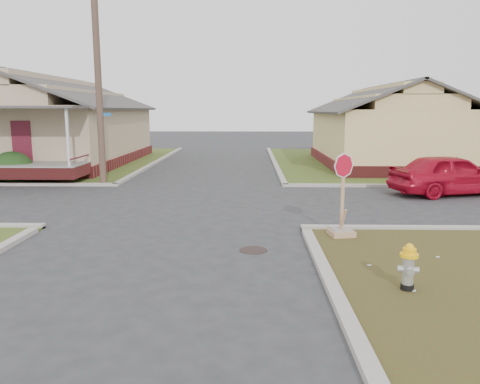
{
  "coord_description": "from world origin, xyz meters",
  "views": [
    {
      "loc": [
        2.12,
        -10.86,
        3.19
      ],
      "look_at": [
        1.86,
        1.0,
        1.1
      ],
      "focal_mm": 35.0,
      "sensor_mm": 36.0,
      "label": 1
    }
  ],
  "objects_px": {
    "utility_pole": "(98,74)",
    "red_sedan": "(450,174)",
    "stop_sign": "(342,218)",
    "fire_hydrant": "(409,264)"
  },
  "relations": [
    {
      "from": "utility_pole",
      "to": "red_sedan",
      "type": "height_order",
      "value": "utility_pole"
    },
    {
      "from": "utility_pole",
      "to": "stop_sign",
      "type": "relative_size",
      "value": 4.27
    },
    {
      "from": "utility_pole",
      "to": "red_sedan",
      "type": "xyz_separation_m",
      "value": [
        13.91,
        -2.06,
        -3.88
      ]
    },
    {
      "from": "utility_pole",
      "to": "fire_hydrant",
      "type": "height_order",
      "value": "utility_pole"
    },
    {
      "from": "fire_hydrant",
      "to": "red_sedan",
      "type": "height_order",
      "value": "red_sedan"
    },
    {
      "from": "stop_sign",
      "to": "red_sedan",
      "type": "xyz_separation_m",
      "value": [
        5.28,
        6.18,
        0.28
      ]
    },
    {
      "from": "utility_pole",
      "to": "stop_sign",
      "type": "bearing_deg",
      "value": -43.69
    },
    {
      "from": "stop_sign",
      "to": "red_sedan",
      "type": "relative_size",
      "value": 0.46
    },
    {
      "from": "fire_hydrant",
      "to": "stop_sign",
      "type": "height_order",
      "value": "stop_sign"
    },
    {
      "from": "red_sedan",
      "to": "stop_sign",
      "type": "bearing_deg",
      "value": 125.97
    }
  ]
}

